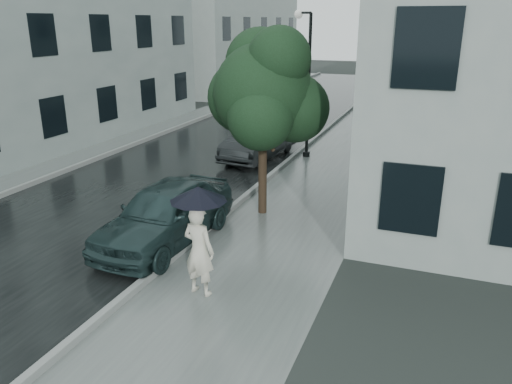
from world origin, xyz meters
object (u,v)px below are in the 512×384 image
at_px(street_tree, 264,91).
at_px(car_near, 166,213).
at_px(pedestrian, 199,251).
at_px(car_far, 259,140).
at_px(lamp_post, 306,76).

distance_m(street_tree, car_near, 4.09).
height_order(pedestrian, car_far, pedestrian).
relative_size(car_near, car_far, 1.02).
height_order(pedestrian, lamp_post, lamp_post).
xyz_separation_m(pedestrian, car_near, (-1.85, 1.87, -0.17)).
bearing_deg(lamp_post, street_tree, -64.99).
relative_size(street_tree, car_near, 1.15).
relative_size(lamp_post, car_far, 1.29).
relative_size(pedestrian, lamp_post, 0.33).
distance_m(street_tree, car_far, 6.37).
bearing_deg(lamp_post, car_near, -76.08).
bearing_deg(lamp_post, car_far, -130.02).
height_order(pedestrian, car_near, pedestrian).
distance_m(car_near, car_far, 8.18).
height_order(lamp_post, car_near, lamp_post).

